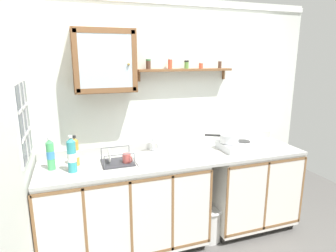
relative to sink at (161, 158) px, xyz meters
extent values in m
cube|color=silver|center=(0.18, 0.30, 0.33)|extent=(3.35, 0.05, 2.53)
cube|color=white|center=(0.18, 0.27, 1.54)|extent=(3.35, 0.02, 0.05)
cube|color=silver|center=(-1.23, -0.64, 0.33)|extent=(0.05, 3.43, 2.53)
cube|color=black|center=(-0.39, -0.01, -0.90)|extent=(1.55, 0.57, 0.08)
cube|color=silver|center=(-0.39, -0.04, -0.43)|extent=(1.58, 0.63, 0.84)
cube|color=brown|center=(-0.39, -0.36, -0.05)|extent=(1.58, 0.01, 0.03)
cube|color=brown|center=(-1.18, -0.36, -0.43)|extent=(0.02, 0.01, 0.78)
cube|color=brown|center=(-0.79, -0.36, -0.43)|extent=(0.02, 0.01, 0.78)
cube|color=brown|center=(-0.39, -0.36, -0.43)|extent=(0.02, 0.01, 0.78)
cube|color=brown|center=(0.01, -0.36, -0.43)|extent=(0.02, 0.01, 0.78)
cube|color=brown|center=(0.40, -0.36, -0.43)|extent=(0.02, 0.01, 0.78)
cube|color=black|center=(1.06, -0.01, -0.90)|extent=(0.93, 0.57, 0.08)
cube|color=silver|center=(1.06, -0.04, -0.43)|extent=(0.95, 0.63, 0.84)
cube|color=brown|center=(1.06, -0.36, -0.05)|extent=(0.95, 0.01, 0.03)
cube|color=brown|center=(1.06, -0.36, -0.81)|extent=(0.95, 0.01, 0.03)
cube|color=brown|center=(0.58, -0.36, -0.43)|extent=(0.02, 0.01, 0.78)
cube|color=brown|center=(1.06, -0.36, -0.43)|extent=(0.02, 0.01, 0.78)
cube|color=brown|center=(1.53, -0.36, -0.43)|extent=(0.02, 0.01, 0.78)
cube|color=#B2B2AD|center=(0.18, -0.04, 0.00)|extent=(2.71, 0.66, 0.03)
cube|color=#B2B2AD|center=(0.18, 0.27, 0.06)|extent=(2.71, 0.02, 0.08)
cube|color=silver|center=(0.00, -0.02, 0.02)|extent=(0.55, 0.39, 0.01)
cube|color=slate|center=(0.00, -0.02, -0.08)|extent=(0.47, 0.32, 0.01)
cube|color=slate|center=(0.00, 0.14, -0.03)|extent=(0.47, 0.01, 0.10)
cube|color=slate|center=(0.00, -0.18, -0.03)|extent=(0.47, 0.01, 0.10)
cylinder|color=#4C4C51|center=(0.00, -0.02, -0.08)|extent=(0.04, 0.04, 0.01)
cylinder|color=silver|center=(-0.02, 0.20, 0.03)|extent=(0.05, 0.05, 0.02)
cylinder|color=silver|center=(-0.02, 0.20, 0.12)|extent=(0.02, 0.02, 0.16)
torus|color=silver|center=(-0.02, 0.13, 0.21)|extent=(0.16, 0.02, 0.16)
cylinder|color=silver|center=(0.04, 0.20, 0.06)|extent=(0.02, 0.02, 0.05)
cube|color=silver|center=(0.87, -0.04, 0.05)|extent=(0.38, 0.32, 0.08)
cylinder|color=#2D2D2D|center=(0.78, -0.02, 0.10)|extent=(0.15, 0.15, 0.01)
cylinder|color=#2D2D2D|center=(0.96, -0.02, 0.10)|extent=(0.15, 0.15, 0.01)
cylinder|color=black|center=(0.78, -0.19, 0.05)|extent=(0.03, 0.02, 0.03)
cylinder|color=black|center=(0.96, -0.19, 0.05)|extent=(0.03, 0.02, 0.03)
cylinder|color=silver|center=(0.78, -0.02, 0.14)|extent=(0.20, 0.20, 0.09)
torus|color=silver|center=(0.78, -0.02, 0.19)|extent=(0.21, 0.21, 0.01)
cylinder|color=black|center=(0.62, 0.07, 0.17)|extent=(0.16, 0.10, 0.02)
cylinder|color=#4CB266|center=(-1.03, 0.00, 0.14)|extent=(0.07, 0.07, 0.25)
cone|color=#4CB266|center=(-1.03, 0.00, 0.28)|extent=(0.06, 0.06, 0.03)
cylinder|color=white|center=(-1.03, 0.00, 0.31)|extent=(0.03, 0.03, 0.02)
cylinder|color=#3F8CCC|center=(-1.03, 0.00, 0.15)|extent=(0.07, 0.07, 0.07)
cylinder|color=teal|center=(-0.85, -0.12, 0.16)|extent=(0.08, 0.08, 0.28)
cone|color=teal|center=(-0.85, -0.12, 0.31)|extent=(0.07, 0.07, 0.03)
cylinder|color=white|center=(-0.85, -0.12, 0.34)|extent=(0.03, 0.03, 0.02)
cylinder|color=white|center=(-0.85, -0.12, 0.15)|extent=(0.08, 0.08, 0.08)
cylinder|color=gold|center=(-0.82, 0.04, 0.14)|extent=(0.07, 0.07, 0.24)
cone|color=gold|center=(-0.82, 0.04, 0.27)|extent=(0.06, 0.06, 0.03)
cylinder|color=#262626|center=(-0.82, 0.04, 0.29)|extent=(0.03, 0.03, 0.02)
cylinder|color=white|center=(-0.82, 0.04, 0.13)|extent=(0.07, 0.07, 0.07)
cube|color=#333338|center=(-0.44, -0.04, 0.02)|extent=(0.30, 0.27, 0.01)
cylinder|color=#4C4F54|center=(-0.58, -0.16, 0.09)|extent=(0.01, 0.01, 0.11)
cylinder|color=#4C4F54|center=(-0.31, -0.16, 0.09)|extent=(0.01, 0.01, 0.11)
cylinder|color=#4C4F54|center=(-0.58, 0.08, 0.09)|extent=(0.01, 0.01, 0.11)
cylinder|color=#4C4F54|center=(-0.31, 0.08, 0.09)|extent=(0.01, 0.01, 0.11)
cylinder|color=#4C4F54|center=(-0.44, -0.16, 0.14)|extent=(0.27, 0.01, 0.01)
cylinder|color=#4C4F54|center=(-0.44, 0.08, 0.14)|extent=(0.27, 0.01, 0.01)
cylinder|color=white|center=(-0.52, -0.04, 0.10)|extent=(0.01, 0.13, 0.13)
cylinder|color=#B24C47|center=(-0.36, -0.07, 0.07)|extent=(0.08, 0.08, 0.10)
torus|color=#B24C47|center=(-0.34, -0.11, 0.07)|extent=(0.05, 0.06, 0.07)
cube|color=brown|center=(-0.50, 0.16, 0.97)|extent=(0.58, 0.24, 0.58)
cube|color=silver|center=(-0.50, 0.03, 0.97)|extent=(0.47, 0.01, 0.48)
cube|color=brown|center=(-0.76, 0.03, 0.97)|extent=(0.05, 0.01, 0.55)
cube|color=brown|center=(-0.24, 0.03, 0.97)|extent=(0.05, 0.01, 0.55)
cube|color=brown|center=(-0.50, 0.03, 1.23)|extent=(0.54, 0.01, 0.05)
cube|color=brown|center=(-0.50, 0.03, 0.71)|extent=(0.54, 0.01, 0.05)
sphere|color=olive|center=(-0.30, 0.02, 0.94)|extent=(0.02, 0.02, 0.02)
cube|color=brown|center=(0.34, 0.21, 0.87)|extent=(1.03, 0.14, 0.02)
cube|color=brown|center=(-0.14, 0.26, 0.81)|extent=(0.02, 0.03, 0.10)
cube|color=brown|center=(0.83, 0.26, 0.81)|extent=(0.02, 0.03, 0.10)
cylinder|color=#4C3326|center=(-0.06, 0.21, 0.93)|extent=(0.05, 0.05, 0.08)
cylinder|color=#33723F|center=(-0.06, 0.21, 0.98)|extent=(0.05, 0.05, 0.02)
cylinder|color=#CC4C33|center=(0.18, 0.21, 0.93)|extent=(0.04, 0.04, 0.09)
cylinder|color=white|center=(0.18, 0.21, 0.99)|extent=(0.05, 0.05, 0.02)
cylinder|color=#598C3F|center=(0.36, 0.22, 0.92)|extent=(0.05, 0.05, 0.07)
cylinder|color=black|center=(0.36, 0.22, 0.96)|extent=(0.05, 0.05, 0.02)
cylinder|color=#CC4C33|center=(0.53, 0.22, 0.91)|extent=(0.04, 0.04, 0.06)
cylinder|color=white|center=(0.53, 0.22, 0.95)|extent=(0.05, 0.05, 0.02)
cylinder|color=#4C3326|center=(0.75, 0.20, 0.92)|extent=(0.04, 0.04, 0.07)
cylinder|color=white|center=(0.75, 0.20, 0.97)|extent=(0.04, 0.04, 0.02)
cube|color=#262D38|center=(-1.19, -0.12, 0.50)|extent=(0.01, 0.52, 0.60)
cube|color=white|center=(-1.20, -0.12, 0.50)|extent=(0.02, 0.57, 0.65)
cube|color=white|center=(-1.18, -0.22, 0.50)|extent=(0.01, 0.02, 0.60)
cube|color=white|center=(-1.18, -0.03, 0.50)|extent=(0.01, 0.02, 0.60)
cube|color=white|center=(-1.18, -0.12, 0.39)|extent=(0.01, 0.52, 0.02)
cube|color=white|center=(-1.18, -0.12, 0.61)|extent=(0.01, 0.52, 0.02)
cylinder|color=silver|center=(0.49, -0.15, -0.76)|extent=(0.28, 0.28, 0.36)
torus|color=white|center=(0.49, -0.15, -0.58)|extent=(0.31, 0.31, 0.03)
camera|label=1|loc=(-0.82, -2.63, 1.00)|focal=30.63mm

